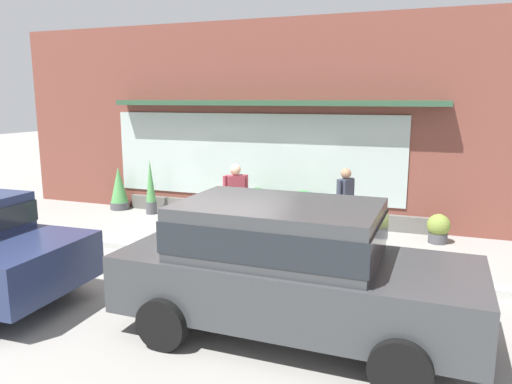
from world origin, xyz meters
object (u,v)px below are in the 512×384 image
potted_plant_near_hydrant (151,188)px  fire_hydrant (269,226)px  parked_car_dark_gray (288,263)px  potted_plant_doorstep (257,204)px  potted_plant_corner_tall (119,189)px  potted_plant_low_front (214,205)px  potted_plant_window_center (438,228)px  pedestrian_with_handbag (237,197)px  pedestrian_passerby (345,200)px  potted_plant_by_entrance (303,209)px

potted_plant_near_hydrant → fire_hydrant: bearing=-25.8°
parked_car_dark_gray → potted_plant_doorstep: bearing=115.1°
parked_car_dark_gray → potted_plant_corner_tall: (-6.19, 5.14, -0.38)m
fire_hydrant → potted_plant_low_front: fire_hydrant is taller
potted_plant_low_front → potted_plant_window_center: bearing=-2.7°
potted_plant_window_center → potted_plant_corner_tall: 7.93m
potted_plant_near_hydrant → potted_plant_corner_tall: 1.09m
potted_plant_corner_tall → pedestrian_with_handbag: bearing=-22.9°
pedestrian_with_handbag → pedestrian_passerby: bearing=-21.1°
fire_hydrant → potted_plant_low_front: size_ratio=1.59×
potted_plant_doorstep → potted_plant_by_entrance: bearing=-7.8°
pedestrian_with_handbag → potted_plant_near_hydrant: size_ratio=1.16×
pedestrian_passerby → potted_plant_low_front: size_ratio=2.55×
potted_plant_corner_tall → potted_plant_doorstep: size_ratio=1.30×
potted_plant_window_center → potted_plant_doorstep: size_ratio=0.69×
parked_car_dark_gray → potted_plant_near_hydrant: parked_car_dark_gray is taller
potted_plant_window_center → potted_plant_near_hydrant: size_ratio=0.43×
potted_plant_corner_tall → potted_plant_doorstep: 3.97m
fire_hydrant → potted_plant_window_center: fire_hydrant is taller
fire_hydrant → pedestrian_with_handbag: pedestrian_with_handbag is taller
pedestrian_with_handbag → potted_plant_corner_tall: 4.46m
potted_plant_by_entrance → pedestrian_passerby: bearing=-34.7°
parked_car_dark_gray → potted_plant_doorstep: 5.43m
parked_car_dark_gray → potted_plant_window_center: size_ratio=7.23×
pedestrian_with_handbag → parked_car_dark_gray: parked_car_dark_gray is taller
pedestrian_with_handbag → potted_plant_near_hydrant: bearing=114.4°
potted_plant_corner_tall → potted_plant_low_front: (2.81, -0.09, -0.20)m
pedestrian_with_handbag → potted_plant_window_center: (3.83, 1.40, -0.63)m
potted_plant_near_hydrant → potted_plant_doorstep: bearing=-1.1°
parked_car_dark_gray → potted_plant_near_hydrant: size_ratio=3.12×
potted_plant_window_center → potted_plant_near_hydrant: bearing=178.6°
fire_hydrant → pedestrian_passerby: size_ratio=0.62×
potted_plant_window_center → potted_plant_by_entrance: size_ratio=0.66×
fire_hydrant → pedestrian_with_handbag: (-0.78, 0.26, 0.46)m
pedestrian_with_handbag → parked_car_dark_gray: (2.10, -3.41, -0.01)m
pedestrian_with_handbag → pedestrian_passerby: size_ratio=1.04×
fire_hydrant → pedestrian_with_handbag: size_ratio=0.60×
pedestrian_passerby → potted_plant_low_front: bearing=-83.7°
pedestrian_passerby → potted_plant_by_entrance: bearing=-101.5°
pedestrian_passerby → potted_plant_doorstep: size_ratio=1.78×
potted_plant_window_center → parked_car_dark_gray: bearing=-109.8°
fire_hydrant → potted_plant_by_entrance: (0.23, 1.62, 0.01)m
fire_hydrant → potted_plant_low_front: (-2.06, 1.91, -0.13)m
potted_plant_doorstep → potted_plant_low_front: (-1.15, 0.13, -0.13)m
pedestrian_passerby → potted_plant_near_hydrant: (-5.08, 0.94, -0.24)m
pedestrian_with_handbag → potted_plant_low_front: (-1.28, 1.64, -0.59)m
pedestrian_with_handbag → potted_plant_window_center: bearing=-18.0°
potted_plant_near_hydrant → potted_plant_low_front: 1.77m
fire_hydrant → potted_plant_by_entrance: fire_hydrant is taller
parked_car_dark_gray → potted_plant_low_front: bearing=124.5°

